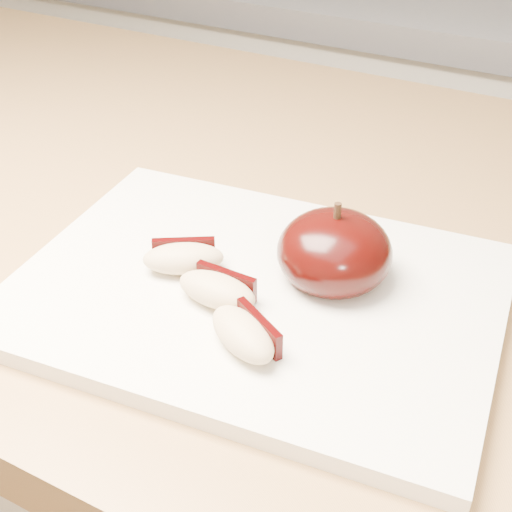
% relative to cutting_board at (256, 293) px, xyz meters
% --- Properties ---
extents(back_cabinet, '(2.40, 0.62, 0.94)m').
position_rel_cutting_board_xyz_m(back_cabinet, '(0.00, 0.83, -0.44)').
color(back_cabinet, silver).
rests_on(back_cabinet, ground).
extents(cutting_board, '(0.35, 0.27, 0.01)m').
position_rel_cutting_board_xyz_m(cutting_board, '(0.00, 0.00, 0.00)').
color(cutting_board, white).
rests_on(cutting_board, island_counter).
extents(apple_half, '(0.08, 0.08, 0.07)m').
position_rel_cutting_board_xyz_m(apple_half, '(0.04, 0.04, 0.03)').
color(apple_half, black).
rests_on(apple_half, cutting_board).
extents(apple_wedge_a, '(0.06, 0.05, 0.02)m').
position_rel_cutting_board_xyz_m(apple_wedge_a, '(-0.05, -0.01, 0.02)').
color(apple_wedge_a, '#CEB183').
rests_on(apple_wedge_a, cutting_board).
extents(apple_wedge_b, '(0.06, 0.03, 0.02)m').
position_rel_cutting_board_xyz_m(apple_wedge_b, '(-0.01, -0.03, 0.02)').
color(apple_wedge_b, '#CEB183').
rests_on(apple_wedge_b, cutting_board).
extents(apple_wedge_c, '(0.06, 0.05, 0.02)m').
position_rel_cutting_board_xyz_m(apple_wedge_c, '(0.02, -0.06, 0.02)').
color(apple_wedge_c, '#CEB183').
rests_on(apple_wedge_c, cutting_board).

